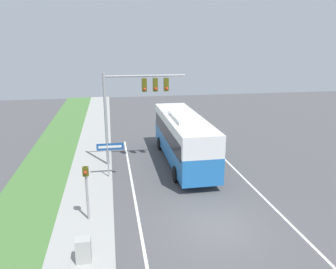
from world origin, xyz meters
name	(u,v)px	position (x,y,z in m)	size (l,w,h in m)	color
ground_plane	(218,229)	(0.00, 0.00, 0.00)	(80.00, 80.00, 0.00)	#4C4C4F
sidewalk	(82,241)	(-6.20, 0.00, 0.06)	(2.80, 80.00, 0.12)	#9E9E99
grass_verge	(5,249)	(-9.40, 0.00, 0.05)	(3.60, 80.00, 0.10)	#477538
lane_divider_near	(142,236)	(-3.60, 0.00, 0.00)	(0.14, 30.00, 0.01)	silver
lane_divider_far	(288,221)	(3.60, 0.00, 0.00)	(0.14, 30.00, 0.01)	silver
bus	(183,136)	(0.34, 8.94, 2.04)	(2.67, 10.62, 3.69)	#236BB7
signal_gantry	(133,99)	(-3.16, 9.22, 4.78)	(5.61, 0.41, 6.56)	#939399
pedestrian_signal	(86,185)	(-6.01, 1.76, 1.96)	(0.28, 0.34, 2.85)	#939399
street_sign	(109,152)	(-4.91, 6.98, 1.77)	(1.69, 0.08, 2.40)	#939399
utility_cabinet	(83,250)	(-6.02, -1.50, 0.62)	(0.59, 0.46, 0.99)	#A8A8A3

